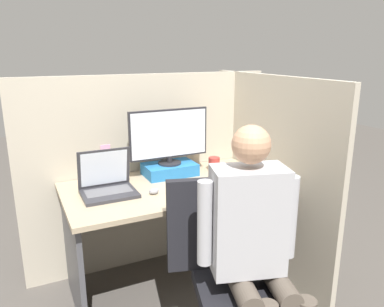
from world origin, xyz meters
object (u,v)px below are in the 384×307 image
monitor (169,136)px  person (255,241)px  stapler (251,171)px  carrot_toy (204,187)px  paper_box (170,169)px  office_chair (230,273)px  laptop (108,185)px  coffee_mug (214,164)px

monitor → person: (-0.00, -1.04, -0.29)m
stapler → monitor: bearing=155.0°
carrot_toy → stapler: bearing=16.3°
paper_box → office_chair: size_ratio=0.37×
carrot_toy → monitor: bearing=102.5°
paper_box → stapler: 0.57m
office_chair → person: 0.28m
monitor → laptop: 0.56m
paper_box → coffee_mug: (0.33, -0.04, 0.01)m
stapler → coffee_mug: (-0.19, 0.20, 0.02)m
laptop → coffee_mug: bearing=9.2°
monitor → carrot_toy: (0.08, -0.37, -0.26)m
stapler → carrot_toy: 0.46m
office_chair → laptop: bearing=120.6°
monitor → office_chair: monitor is taller
carrot_toy → office_chair: office_chair is taller
carrot_toy → office_chair: (-0.13, -0.53, -0.27)m
carrot_toy → person: bearing=-97.3°
office_chair → stapler: bearing=49.5°
monitor → laptop: bearing=-160.3°
stapler → person: bearing=-123.2°
monitor → person: bearing=-90.2°
laptop → coffee_mug: (0.81, 0.13, -0.00)m
stapler → office_chair: size_ratio=0.17×
laptop → person: person is taller
paper_box → monitor: (-0.00, 0.00, 0.24)m
monitor → coffee_mug: (0.33, -0.04, -0.23)m
laptop → stapler: (1.00, -0.07, -0.03)m
monitor → carrot_toy: 0.46m
paper_box → coffee_mug: 0.34m
monitor → office_chair: 1.05m
carrot_toy → coffee_mug: bearing=52.6°
laptop → stapler: size_ratio=1.98×
monitor → stapler: 0.63m
paper_box → person: bearing=-90.2°
stapler → coffee_mug: 0.28m
stapler → coffee_mug: bearing=132.4°
monitor → laptop: size_ratio=1.76×
monitor → carrot_toy: monitor is taller
stapler → coffee_mug: coffee_mug is taller
office_chair → coffee_mug: bearing=66.3°
coffee_mug → carrot_toy: bearing=-127.4°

